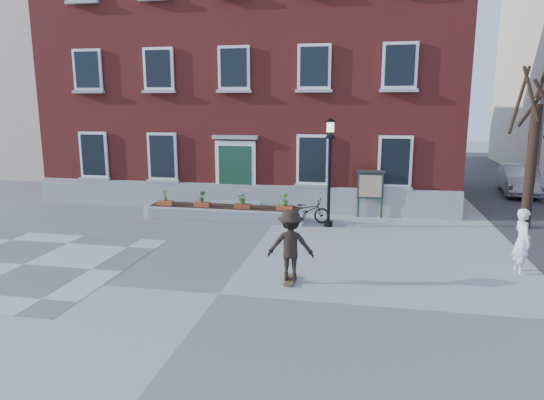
% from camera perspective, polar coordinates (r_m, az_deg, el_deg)
% --- Properties ---
extents(ground, '(100.00, 100.00, 0.00)m').
position_cam_1_polar(ground, '(11.74, -6.26, -10.95)').
color(ground, gray).
rests_on(ground, ground).
extents(checker_patch, '(6.00, 6.00, 0.01)m').
position_cam_1_polar(checker_patch, '(15.33, -27.18, -6.75)').
color(checker_patch, '#5E5E61').
rests_on(checker_patch, ground).
extents(distant_building, '(10.00, 12.00, 13.00)m').
position_cam_1_polar(distant_building, '(37.13, -24.72, 13.58)').
color(distant_building, beige).
rests_on(distant_building, ground).
extents(bicycle, '(1.82, 0.91, 0.92)m').
position_cam_1_polar(bicycle, '(18.32, 4.16, -1.20)').
color(bicycle, black).
rests_on(bicycle, ground).
extents(parked_car, '(2.03, 4.53, 1.44)m').
position_cam_1_polar(parked_car, '(26.77, 27.09, 2.16)').
color(parked_car, '#AEB1B3').
rests_on(parked_car, ground).
extents(bystander, '(0.51, 0.69, 1.74)m').
position_cam_1_polar(bystander, '(14.39, 27.34, -4.30)').
color(bystander, white).
rests_on(bystander, ground).
extents(brick_building, '(18.40, 10.85, 12.60)m').
position_cam_1_polar(brick_building, '(24.96, -1.29, 15.68)').
color(brick_building, maroon).
rests_on(brick_building, ground).
extents(planter_assembly, '(6.20, 1.12, 1.15)m').
position_cam_1_polar(planter_assembly, '(18.76, -5.61, -1.40)').
color(planter_assembly, '#B5B5B1').
rests_on(planter_assembly, ground).
extents(bare_tree, '(1.83, 1.83, 6.16)m').
position_cam_1_polar(bare_tree, '(19.29, 28.33, 5.12)').
color(bare_tree, black).
rests_on(bare_tree, ground).
extents(lamp_post, '(0.40, 0.40, 3.93)m').
position_cam_1_polar(lamp_post, '(17.41, 6.81, 5.04)').
color(lamp_post, black).
rests_on(lamp_post, ground).
extents(notice_board, '(1.10, 0.16, 1.87)m').
position_cam_1_polar(notice_board, '(19.26, 11.51, 1.66)').
color(notice_board, '#183020').
rests_on(notice_board, ground).
extents(skateboarder, '(1.22, 0.78, 1.87)m').
position_cam_1_polar(skateboarder, '(12.11, 2.21, -5.33)').
color(skateboarder, brown).
rests_on(skateboarder, ground).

